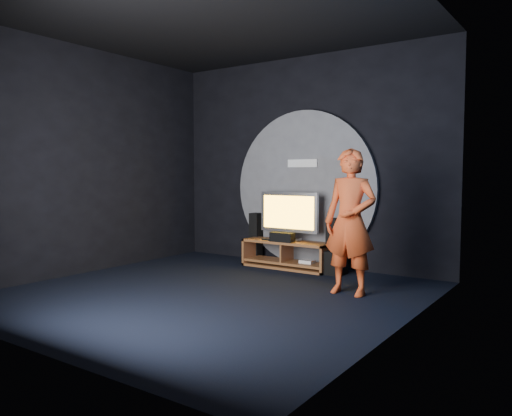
{
  "coord_description": "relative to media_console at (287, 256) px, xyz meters",
  "views": [
    {
      "loc": [
        4.1,
        -4.89,
        1.56
      ],
      "look_at": [
        -0.01,
        1.05,
        1.05
      ],
      "focal_mm": 35.0,
      "sensor_mm": 36.0,
      "label": 1
    }
  ],
  "objects": [
    {
      "name": "floor",
      "position": [
        0.09,
        -2.05,
        -0.19
      ],
      "size": [
        5.0,
        5.0,
        0.0
      ],
      "primitive_type": "plane",
      "color": "black",
      "rests_on": "ground"
    },
    {
      "name": "back_wall",
      "position": [
        0.09,
        0.45,
        1.56
      ],
      "size": [
        5.0,
        0.04,
        3.5
      ],
      "primitive_type": "cube",
      "color": "black",
      "rests_on": "ground"
    },
    {
      "name": "front_wall",
      "position": [
        0.09,
        -4.55,
        1.56
      ],
      "size": [
        5.0,
        0.04,
        3.5
      ],
      "primitive_type": "cube",
      "color": "black",
      "rests_on": "ground"
    },
    {
      "name": "left_wall",
      "position": [
        -2.41,
        -2.05,
        1.56
      ],
      "size": [
        0.04,
        5.0,
        3.5
      ],
      "primitive_type": "cube",
      "color": "black",
      "rests_on": "ground"
    },
    {
      "name": "right_wall",
      "position": [
        2.59,
        -2.05,
        1.56
      ],
      "size": [
        0.04,
        5.0,
        3.5
      ],
      "primitive_type": "cube",
      "color": "black",
      "rests_on": "ground"
    },
    {
      "name": "ceiling",
      "position": [
        0.09,
        -2.05,
        3.31
      ],
      "size": [
        5.0,
        5.0,
        0.01
      ],
      "primitive_type": "cube",
      "color": "black",
      "rests_on": "back_wall"
    },
    {
      "name": "wall_disc_panel",
      "position": [
        0.09,
        0.39,
        1.11
      ],
      "size": [
        2.6,
        0.11,
        2.6
      ],
      "color": "#515156",
      "rests_on": "ground"
    },
    {
      "name": "media_console",
      "position": [
        0.0,
        0.0,
        0.0
      ],
      "size": [
        1.51,
        0.45,
        0.45
      ],
      "color": "brown",
      "rests_on": "ground"
    },
    {
      "name": "tv",
      "position": [
        -0.01,
        0.07,
        0.69
      ],
      "size": [
        1.06,
        0.22,
        0.79
      ],
      "color": "#B5B5BC",
      "rests_on": "media_console"
    },
    {
      "name": "center_speaker",
      "position": [
        -0.01,
        -0.15,
        0.33
      ],
      "size": [
        0.4,
        0.15,
        0.15
      ],
      "primitive_type": "cube",
      "color": "black",
      "rests_on": "media_console"
    },
    {
      "name": "remote",
      "position": [
        -0.32,
        -0.12,
        0.27
      ],
      "size": [
        0.18,
        0.05,
        0.02
      ],
      "primitive_type": "cube",
      "color": "black",
      "rests_on": "media_console"
    },
    {
      "name": "tower_speaker_left",
      "position": [
        -0.79,
        0.24,
        0.23
      ],
      "size": [
        0.17,
        0.19,
        0.86
      ],
      "primitive_type": "cube",
      "color": "black",
      "rests_on": "ground"
    },
    {
      "name": "tower_speaker_right",
      "position": [
        0.77,
        0.11,
        0.23
      ],
      "size": [
        0.17,
        0.19,
        0.86
      ],
      "primitive_type": "cube",
      "color": "black",
      "rests_on": "ground"
    },
    {
      "name": "subwoofer",
      "position": [
        0.84,
        -0.0,
        -0.01
      ],
      "size": [
        0.33,
        0.33,
        0.36
      ],
      "primitive_type": "cube",
      "color": "black",
      "rests_on": "ground"
    },
    {
      "name": "player",
      "position": [
        1.57,
        -1.05,
        0.74
      ],
      "size": [
        0.69,
        0.46,
        1.87
      ],
      "primitive_type": "imported",
      "rotation": [
        0.0,
        0.0,
        0.01
      ],
      "color": "#C6421B",
      "rests_on": "ground"
    }
  ]
}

